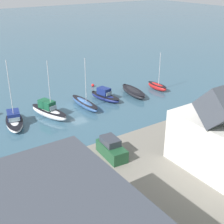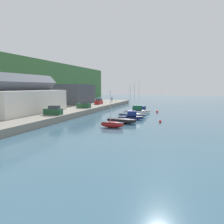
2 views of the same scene
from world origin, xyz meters
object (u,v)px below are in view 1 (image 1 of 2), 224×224
object	(u,v)px
moored_boat_0	(157,86)
parked_car_2	(212,111)
moored_boat_2	(105,96)
parked_car_0	(111,149)
moored_boat_3	(85,104)
moored_boat_1	(133,92)
moored_boat_4	(49,111)
moored_boat_5	(14,120)
mooring_buoy_1	(93,85)

from	to	relation	value
moored_boat_0	parked_car_2	xyz separation A→B (m)	(3.81, 15.67, 1.68)
moored_boat_2	parked_car_0	distance (m)	20.27
moored_boat_3	parked_car_0	distance (m)	17.75
moored_boat_1	moored_boat_4	world-z (taller)	moored_boat_4
moored_boat_1	parked_car_0	world-z (taller)	parked_car_0
moored_boat_0	moored_boat_1	xyz separation A→B (m)	(5.43, -0.26, -0.05)
moored_boat_0	moored_boat_1	bearing A→B (deg)	-4.22
moored_boat_1	moored_boat_3	xyz separation A→B (m)	(9.89, -0.09, 0.00)
parked_car_2	moored_boat_0	bearing A→B (deg)	-107.34
moored_boat_0	moored_boat_5	distance (m)	26.94
parked_car_2	moored_boat_2	bearing A→B (deg)	-70.67
moored_boat_1	mooring_buoy_1	distance (m)	8.76
moored_boat_3	parked_car_2	distance (m)	19.80
moored_boat_1	moored_boat_0	bearing A→B (deg)	-175.10
moored_boat_5	moored_boat_2	bearing A→B (deg)	-163.51
moored_boat_3	parked_car_0	xyz separation A→B (m)	(5.93, 16.64, 1.73)
moored_boat_5	moored_boat_0	bearing A→B (deg)	-167.02
moored_boat_1	moored_boat_2	world-z (taller)	moored_boat_2
moored_boat_2	parked_car_0	bearing A→B (deg)	44.70
moored_boat_3	parked_car_2	world-z (taller)	moored_boat_3
moored_boat_4	moored_boat_3	bearing A→B (deg)	165.24
moored_boat_3	moored_boat_5	bearing A→B (deg)	-0.65
moored_boat_0	moored_boat_3	world-z (taller)	moored_boat_3
parked_car_0	parked_car_2	distance (m)	17.46
parked_car_0	moored_boat_1	bearing A→B (deg)	-129.45
moored_boat_3	moored_boat_4	size ratio (longest dim) A/B	0.94
parked_car_2	mooring_buoy_1	size ratio (longest dim) A/B	7.49
moored_boat_0	moored_boat_5	bearing A→B (deg)	-2.07
moored_boat_4	moored_boat_1	bearing A→B (deg)	163.35
mooring_buoy_1	parked_car_0	bearing A→B (deg)	63.63
moored_boat_4	parked_car_0	bearing A→B (deg)	74.23
moored_boat_1	mooring_buoy_1	xyz separation A→B (m)	(3.68, -7.95, -0.33)
moored_boat_1	moored_boat_3	size ratio (longest dim) A/B	0.88
moored_boat_0	moored_boat_4	distance (m)	21.70
mooring_buoy_1	moored_boat_1	bearing A→B (deg)	114.82
moored_boat_0	moored_boat_5	size ratio (longest dim) A/B	0.73
moored_boat_0	moored_boat_1	distance (m)	5.44
moored_boat_0	parked_car_2	bearing A→B (deg)	74.83
moored_boat_1	mooring_buoy_1	world-z (taller)	moored_boat_1
moored_boat_1	moored_boat_3	world-z (taller)	moored_boat_3
parked_car_0	mooring_buoy_1	world-z (taller)	parked_car_0
moored_boat_0	mooring_buoy_1	xyz separation A→B (m)	(9.11, -8.21, -0.38)
mooring_buoy_1	moored_boat_3	bearing A→B (deg)	51.67
moored_boat_5	parked_car_0	size ratio (longest dim) A/B	2.25
moored_boat_1	moored_boat_4	size ratio (longest dim) A/B	0.82
parked_car_0	parked_car_2	world-z (taller)	same
moored_boat_4	parked_car_0	size ratio (longest dim) A/B	2.05
moored_boat_0	moored_boat_3	distance (m)	15.33
moored_boat_0	parked_car_2	size ratio (longest dim) A/B	1.65
moored_boat_4	moored_boat_5	size ratio (longest dim) A/B	0.91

